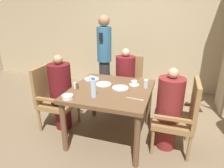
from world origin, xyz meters
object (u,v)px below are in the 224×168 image
object	(u,v)px
diner_in_left_chair	(61,92)
glass_tall_near	(91,80)
standing_host	(104,55)
plate_dessert_center	(92,79)
diner_in_far_chair	(125,81)
chair_right_side	(181,115)
diner_in_right_chair	(169,109)
chair_left_side	(53,96)
plate_main_left	(103,84)
chair_far_side	(127,82)
water_bottle	(93,88)
plate_main_right	(120,88)
teacup_with_saucer	(134,83)
bowl_small	(68,97)
glass_tall_mid	(146,84)

from	to	relation	value
diner_in_left_chair	glass_tall_near	bearing A→B (deg)	12.05
standing_host	plate_dessert_center	distance (m)	1.01
diner_in_far_chair	chair_right_side	world-z (taller)	diner_in_far_chair
chair_right_side	diner_in_right_chair	size ratio (longest dim) A/B	0.88
chair_left_side	chair_right_side	size ratio (longest dim) A/B	1.00
plate_main_left	plate_dessert_center	xyz separation A→B (m)	(-0.24, 0.15, 0.00)
chair_far_side	diner_in_far_chair	world-z (taller)	diner_in_far_chair
chair_far_side	water_bottle	world-z (taller)	water_bottle
water_bottle	standing_host	bearing A→B (deg)	105.31
plate_main_right	teacup_with_saucer	size ratio (longest dim) A/B	1.58
plate_main_left	plate_dessert_center	world-z (taller)	same
plate_main_right	standing_host	bearing A→B (deg)	118.73
chair_left_side	plate_main_left	size ratio (longest dim) A/B	4.41
plate_dessert_center	diner_in_far_chair	bearing A→B (deg)	52.48
bowl_small	glass_tall_mid	distance (m)	1.03
chair_right_side	glass_tall_near	size ratio (longest dim) A/B	8.39
teacup_with_saucer	plate_main_left	bearing A→B (deg)	-164.32
chair_far_side	glass_tall_mid	world-z (taller)	chair_far_side
glass_tall_near	bowl_small	bearing A→B (deg)	-97.51
plate_main_left	teacup_with_saucer	distance (m)	0.43
teacup_with_saucer	glass_tall_mid	world-z (taller)	glass_tall_mid
chair_right_side	teacup_with_saucer	size ratio (longest dim) A/B	6.96
glass_tall_near	standing_host	bearing A→B (deg)	101.04
chair_right_side	bowl_small	bearing A→B (deg)	-161.11
teacup_with_saucer	glass_tall_mid	bearing A→B (deg)	-17.78
teacup_with_saucer	bowl_small	world-z (taller)	teacup_with_saucer
diner_in_right_chair	diner_in_far_chair	bearing A→B (deg)	134.46
chair_far_side	chair_right_side	world-z (taller)	same
diner_in_right_chair	standing_host	size ratio (longest dim) A/B	0.67
diner_in_far_chair	water_bottle	world-z (taller)	diner_in_far_chair
diner_in_left_chair	plate_main_left	world-z (taller)	diner_in_left_chair
plate_dessert_center	teacup_with_saucer	xyz separation A→B (m)	(0.65, -0.03, 0.02)
diner_in_left_chair	water_bottle	size ratio (longest dim) A/B	4.76
diner_in_left_chair	chair_right_side	bearing A→B (deg)	0.00
chair_far_side	plate_main_left	size ratio (longest dim) A/B	4.41
standing_host	glass_tall_mid	xyz separation A→B (m)	(0.98, -1.08, -0.08)
diner_in_left_chair	glass_tall_mid	size ratio (longest dim) A/B	10.01
diner_in_far_chair	glass_tall_near	size ratio (longest dim) A/B	9.91
chair_left_side	chair_far_side	size ratio (longest dim) A/B	1.00
plate_dessert_center	chair_left_side	bearing A→B (deg)	-152.46
diner_in_left_chair	bowl_small	xyz separation A→B (m)	(0.37, -0.44, 0.17)
chair_left_side	water_bottle	distance (m)	0.91
standing_host	diner_in_right_chair	bearing A→B (deg)	-43.97
glass_tall_mid	water_bottle	bearing A→B (deg)	-139.09
water_bottle	chair_left_side	bearing A→B (deg)	159.54
glass_tall_near	water_bottle	bearing A→B (deg)	-63.01
diner_in_left_chair	plate_main_left	bearing A→B (deg)	11.16
standing_host	plate_main_right	bearing A→B (deg)	-61.27
plate_main_right	bowl_small	bearing A→B (deg)	-134.94
plate_main_right	glass_tall_mid	world-z (taller)	glass_tall_mid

